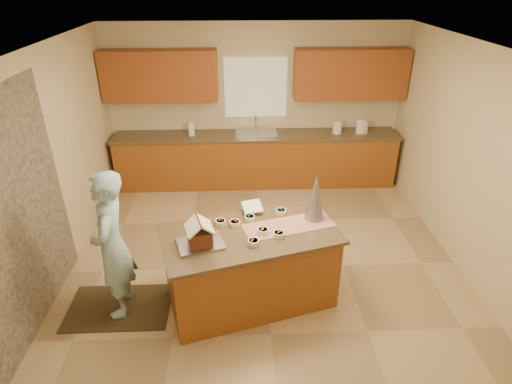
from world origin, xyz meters
TOP-DOWN VIEW (x-y plane):
  - floor at (0.00, 0.00)m, footprint 5.50×5.50m
  - ceiling at (0.00, 0.00)m, footprint 5.50×5.50m
  - wall_back at (0.00, 2.75)m, footprint 5.50×5.50m
  - wall_front at (0.00, -2.75)m, footprint 5.50×5.50m
  - wall_left at (-2.50, 0.00)m, footprint 5.50×5.50m
  - wall_right at (2.50, 0.00)m, footprint 5.50×5.50m
  - stone_accent at (-2.48, -0.80)m, footprint 0.00×2.50m
  - window_curtain at (0.00, 2.72)m, footprint 1.05×0.03m
  - back_counter_base at (0.00, 2.45)m, footprint 4.80×0.60m
  - back_counter_top at (0.00, 2.45)m, footprint 4.85×0.63m
  - upper_cabinet_left at (-1.55, 2.57)m, footprint 1.85×0.35m
  - upper_cabinet_right at (1.55, 2.57)m, footprint 1.85×0.35m
  - sink at (0.00, 2.45)m, footprint 0.70×0.45m
  - faucet at (0.00, 2.63)m, footprint 0.03×0.03m
  - island_base at (-0.20, -0.57)m, footprint 1.97×1.35m
  - island_top at (-0.20, -0.57)m, footprint 2.07×1.45m
  - table_runner at (0.23, -0.45)m, footprint 1.06×0.62m
  - baking_tray at (-0.71, -0.77)m, footprint 0.53×0.45m
  - cookbook at (-0.16, -0.17)m, footprint 0.26×0.22m
  - tinsel_tree at (0.53, -0.31)m, footprint 0.27×0.27m
  - rug at (-1.70, -0.66)m, footprint 1.14×0.75m
  - boy at (-1.65, -0.66)m, footprint 0.44×0.64m
  - canister_a at (1.38, 2.45)m, footprint 0.15×0.15m
  - canister_b at (1.80, 2.45)m, footprint 0.17×0.17m
  - canister_c at (1.85, 2.45)m, footprint 0.13×0.13m
  - paper_towel at (-1.10, 2.45)m, footprint 0.11×0.11m
  - gingerbread_house at (-0.71, -0.77)m, footprint 0.34×0.34m
  - candy_bowls at (-0.15, -0.48)m, footprint 0.81×0.72m

SIDE VIEW (x-z plane):
  - floor at x=0.00m, z-range 0.00..0.00m
  - rug at x=-1.70m, z-range 0.00..0.01m
  - island_base at x=-0.20m, z-range 0.00..0.88m
  - back_counter_base at x=0.00m, z-range 0.00..0.88m
  - boy at x=-1.65m, z-range 0.01..1.70m
  - sink at x=0.00m, z-range 0.83..0.95m
  - island_top at x=-0.20m, z-range 0.88..0.92m
  - back_counter_top at x=0.00m, z-range 0.88..0.92m
  - table_runner at x=0.23m, z-range 0.92..0.92m
  - baking_tray at x=-0.71m, z-range 0.92..0.94m
  - candy_bowls at x=-0.15m, z-range 0.92..0.97m
  - cookbook at x=-0.16m, z-range 0.96..1.05m
  - canister_c at x=1.85m, z-range 0.92..1.11m
  - canister_a at x=1.38m, z-range 0.92..1.13m
  - paper_towel at x=-1.10m, z-range 0.92..1.15m
  - canister_b at x=1.80m, z-range 0.92..1.17m
  - gingerbread_house at x=-0.71m, z-range 0.91..1.19m
  - faucet at x=0.00m, z-range 0.92..1.20m
  - tinsel_tree at x=0.53m, z-range 0.92..1.46m
  - stone_accent at x=-2.48m, z-range 0.00..2.50m
  - wall_back at x=0.00m, z-range 1.35..1.35m
  - wall_front at x=0.00m, z-range 1.35..1.35m
  - wall_left at x=-2.50m, z-range 1.35..1.35m
  - wall_right at x=2.50m, z-range 1.35..1.35m
  - window_curtain at x=0.00m, z-range 1.15..2.15m
  - upper_cabinet_left at x=-1.55m, z-range 1.50..2.30m
  - upper_cabinet_right at x=1.55m, z-range 1.50..2.30m
  - ceiling at x=0.00m, z-range 2.70..2.70m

